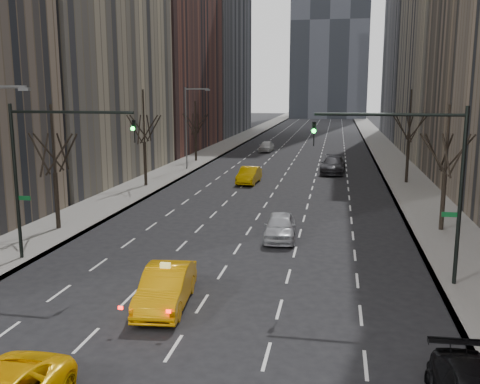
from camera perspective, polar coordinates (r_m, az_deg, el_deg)
The scene contains 15 objects.
sidewalk_left at distance 84.80m, azimuth -1.73°, elevation 4.87°, with size 4.50×320.00×0.15m, color slate.
sidewalk_right at distance 83.24m, azimuth 15.05°, elevation 4.40°, with size 4.50×320.00×0.15m, color slate.
tree_lw_b at distance 35.44m, azimuth -19.12°, elevation 1.95°, with size 3.36×3.50×7.82m.
tree_lw_c at distance 49.85m, azimuth -10.14°, elevation 5.14°, with size 3.36×3.50×8.74m.
tree_lw_d at distance 66.99m, azimuth -4.76°, elevation 6.26°, with size 3.36×3.50×7.36m.
tree_rw_b at distance 35.49m, azimuth 21.02°, elevation 1.84°, with size 3.36×3.50×7.82m.
tree_rw_c at distance 53.13m, azimuth 17.54°, elevation 5.15°, with size 3.36×3.50×8.74m.
traffic_mast_left at distance 28.62m, azimuth -20.13°, elevation 3.49°, with size 6.69×0.39×8.00m.
traffic_mast_right at distance 25.00m, azimuth 18.90°, elevation 2.60°, with size 6.69×0.39×8.00m.
streetlight_far at distance 59.81m, azimuth -5.45°, elevation 7.69°, with size 2.83×0.22×9.00m.
taxi_sedan at distance 22.53m, azimuth -7.91°, elevation -10.02°, with size 1.76×5.03×1.66m, color #E99904.
silver_sedan_ahead at distance 32.15m, azimuth 4.29°, elevation -3.69°, with size 1.84×4.56×1.55m, color #A9ABB2.
far_taxi at distance 51.32m, azimuth 0.97°, elevation 1.80°, with size 1.66×4.77×1.57m, color #E4A904.
far_suv_grey at distance 58.50m, azimuth 9.89°, elevation 2.86°, with size 2.49×6.14×1.78m, color #2F2E33.
far_car_white at distance 78.17m, azimuth 2.83°, elevation 4.88°, with size 1.84×4.58×1.56m, color silver.
Camera 1 is at (5.34, -12.49, 8.79)m, focal length 40.00 mm.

